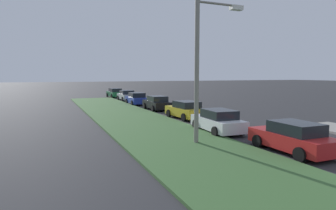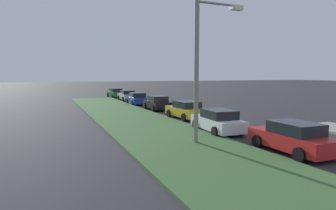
{
  "view_description": "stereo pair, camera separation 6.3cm",
  "coord_description": "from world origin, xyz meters",
  "px_view_note": "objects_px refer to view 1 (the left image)",
  "views": [
    {
      "loc": [
        -5.24,
        13.48,
        3.68
      ],
      "look_at": [
        13.87,
        5.37,
        1.5
      ],
      "focal_mm": 31.1,
      "sensor_mm": 36.0,
      "label": 1
    },
    {
      "loc": [
        -5.26,
        13.42,
        3.68
      ],
      "look_at": [
        13.87,
        5.37,
        1.5
      ],
      "focal_mm": 31.1,
      "sensor_mm": 36.0,
      "label": 2
    }
  ],
  "objects_px": {
    "streetlight": "(203,61)",
    "parked_car_white": "(218,121)",
    "parked_car_silver": "(127,95)",
    "parked_car_yellow": "(186,110)",
    "parked_car_black": "(157,103)",
    "parked_car_green": "(115,93)",
    "parked_car_red": "(293,138)",
    "parked_car_blue": "(137,99)"
  },
  "relations": [
    {
      "from": "streetlight",
      "to": "parked_car_white",
      "type": "bearing_deg",
      "value": -46.79
    },
    {
      "from": "parked_car_white",
      "to": "parked_car_silver",
      "type": "distance_m",
      "value": 24.71
    },
    {
      "from": "parked_car_yellow",
      "to": "parked_car_black",
      "type": "xyz_separation_m",
      "value": [
        6.59,
        0.1,
        0.0
      ]
    },
    {
      "from": "parked_car_yellow",
      "to": "parked_car_black",
      "type": "bearing_deg",
      "value": -2.04
    },
    {
      "from": "parked_car_silver",
      "to": "parked_car_green",
      "type": "bearing_deg",
      "value": 2.76
    },
    {
      "from": "parked_car_black",
      "to": "parked_car_yellow",
      "type": "bearing_deg",
      "value": -178.63
    },
    {
      "from": "parked_car_white",
      "to": "parked_car_black",
      "type": "relative_size",
      "value": 1.02
    },
    {
      "from": "parked_car_red",
      "to": "parked_car_black",
      "type": "xyz_separation_m",
      "value": [
        18.2,
        -0.02,
        0.0
      ]
    },
    {
      "from": "parked_car_red",
      "to": "parked_car_white",
      "type": "xyz_separation_m",
      "value": [
        5.56,
        0.6,
        0.0
      ]
    },
    {
      "from": "parked_car_black",
      "to": "parked_car_green",
      "type": "bearing_deg",
      "value": 1.44
    },
    {
      "from": "streetlight",
      "to": "parked_car_blue",
      "type": "bearing_deg",
      "value": -7.45
    },
    {
      "from": "parked_car_blue",
      "to": "streetlight",
      "type": "height_order",
      "value": "streetlight"
    },
    {
      "from": "parked_car_blue",
      "to": "parked_car_green",
      "type": "relative_size",
      "value": 0.99
    },
    {
      "from": "parked_car_silver",
      "to": "parked_car_green",
      "type": "distance_m",
      "value": 6.23
    },
    {
      "from": "parked_car_red",
      "to": "parked_car_yellow",
      "type": "relative_size",
      "value": 0.99
    },
    {
      "from": "parked_car_red",
      "to": "parked_car_yellow",
      "type": "bearing_deg",
      "value": 0.2
    },
    {
      "from": "parked_car_yellow",
      "to": "parked_car_blue",
      "type": "distance_m",
      "value": 12.67
    },
    {
      "from": "parked_car_yellow",
      "to": "parked_car_blue",
      "type": "xyz_separation_m",
      "value": [
        12.66,
        0.47,
        0.0
      ]
    },
    {
      "from": "parked_car_red",
      "to": "parked_car_blue",
      "type": "bearing_deg",
      "value": 1.62
    },
    {
      "from": "parked_car_white",
      "to": "parked_car_black",
      "type": "distance_m",
      "value": 12.65
    },
    {
      "from": "parked_car_black",
      "to": "parked_car_blue",
      "type": "xyz_separation_m",
      "value": [
        6.06,
        0.37,
        0.0
      ]
    },
    {
      "from": "parked_car_yellow",
      "to": "parked_car_red",
      "type": "bearing_deg",
      "value": 176.47
    },
    {
      "from": "parked_car_black",
      "to": "parked_car_green",
      "type": "distance_m",
      "value": 18.3
    },
    {
      "from": "parked_car_blue",
      "to": "streetlight",
      "type": "xyz_separation_m",
      "value": [
        -21.05,
        2.75,
        3.67
      ]
    },
    {
      "from": "streetlight",
      "to": "parked_car_black",
      "type": "bearing_deg",
      "value": -11.76
    },
    {
      "from": "parked_car_red",
      "to": "parked_car_yellow",
      "type": "distance_m",
      "value": 11.6
    },
    {
      "from": "parked_car_silver",
      "to": "streetlight",
      "type": "height_order",
      "value": "streetlight"
    },
    {
      "from": "parked_car_silver",
      "to": "parked_car_red",
      "type": "bearing_deg",
      "value": -179.62
    },
    {
      "from": "parked_car_yellow",
      "to": "streetlight",
      "type": "distance_m",
      "value": 9.71
    },
    {
      "from": "parked_car_yellow",
      "to": "parked_car_green",
      "type": "bearing_deg",
      "value": -1.99
    },
    {
      "from": "parked_car_white",
      "to": "parked_car_green",
      "type": "bearing_deg",
      "value": 2.41
    },
    {
      "from": "parked_car_silver",
      "to": "streetlight",
      "type": "relative_size",
      "value": 0.57
    },
    {
      "from": "parked_car_green",
      "to": "streetlight",
      "type": "xyz_separation_m",
      "value": [
        -33.28,
        2.82,
        3.67
      ]
    },
    {
      "from": "parked_car_red",
      "to": "streetlight",
      "type": "height_order",
      "value": "streetlight"
    },
    {
      "from": "parked_car_blue",
      "to": "parked_car_red",
      "type": "bearing_deg",
      "value": -177.66
    },
    {
      "from": "parked_car_blue",
      "to": "parked_car_yellow",
      "type": "bearing_deg",
      "value": -176.36
    },
    {
      "from": "parked_car_yellow",
      "to": "parked_car_white",
      "type": "bearing_deg",
      "value": 170.26
    },
    {
      "from": "parked_car_black",
      "to": "streetlight",
      "type": "xyz_separation_m",
      "value": [
        -14.98,
        3.12,
        3.67
      ]
    },
    {
      "from": "parked_car_yellow",
      "to": "parked_car_silver",
      "type": "relative_size",
      "value": 1.02
    },
    {
      "from": "parked_car_white",
      "to": "parked_car_blue",
      "type": "distance_m",
      "value": 18.7
    },
    {
      "from": "parked_car_green",
      "to": "streetlight",
      "type": "height_order",
      "value": "streetlight"
    },
    {
      "from": "parked_car_white",
      "to": "streetlight",
      "type": "xyz_separation_m",
      "value": [
        -2.34,
        2.5,
        3.67
      ]
    }
  ]
}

